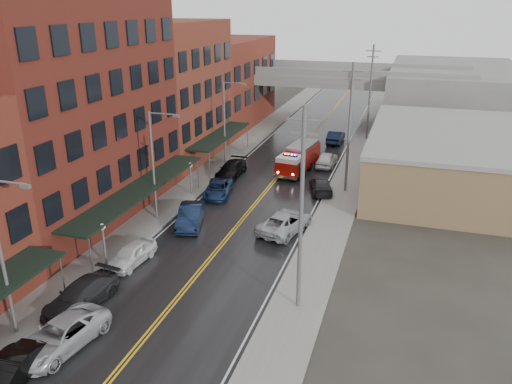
# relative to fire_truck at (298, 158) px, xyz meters

# --- Properties ---
(road) EXTENTS (11.00, 160.00, 0.02)m
(road) POSITION_rel_fire_truck_xyz_m (-1.58, -9.71, -1.47)
(road) COLOR black
(road) RESTS_ON ground
(sidewalk_left) EXTENTS (3.00, 160.00, 0.15)m
(sidewalk_left) POSITION_rel_fire_truck_xyz_m (-8.88, -9.71, -1.40)
(sidewalk_left) COLOR slate
(sidewalk_left) RESTS_ON ground
(sidewalk_right) EXTENTS (3.00, 160.00, 0.15)m
(sidewalk_right) POSITION_rel_fire_truck_xyz_m (5.72, -9.71, -1.40)
(sidewalk_right) COLOR slate
(sidewalk_right) RESTS_ON ground
(curb_left) EXTENTS (0.30, 160.00, 0.15)m
(curb_left) POSITION_rel_fire_truck_xyz_m (-7.23, -9.71, -1.40)
(curb_left) COLOR gray
(curb_left) RESTS_ON ground
(curb_right) EXTENTS (0.30, 160.00, 0.15)m
(curb_right) POSITION_rel_fire_truck_xyz_m (4.07, -9.71, -1.40)
(curb_right) COLOR gray
(curb_right) RESTS_ON ground
(brick_building_b) EXTENTS (9.00, 20.00, 18.00)m
(brick_building_b) POSITION_rel_fire_truck_xyz_m (-14.88, -16.71, 7.52)
(brick_building_b) COLOR #561916
(brick_building_b) RESTS_ON ground
(brick_building_c) EXTENTS (9.00, 15.00, 15.00)m
(brick_building_c) POSITION_rel_fire_truck_xyz_m (-14.88, 0.79, 6.02)
(brick_building_c) COLOR brown
(brick_building_c) RESTS_ON ground
(brick_building_far) EXTENTS (9.00, 20.00, 12.00)m
(brick_building_far) POSITION_rel_fire_truck_xyz_m (-14.88, 18.29, 4.52)
(brick_building_far) COLOR maroon
(brick_building_far) RESTS_ON ground
(tan_building) EXTENTS (14.00, 22.00, 5.00)m
(tan_building) POSITION_rel_fire_truck_xyz_m (14.42, 0.29, 1.02)
(tan_building) COLOR #8A6C4A
(tan_building) RESTS_ON ground
(right_far_block) EXTENTS (18.00, 30.00, 8.00)m
(right_far_block) POSITION_rel_fire_truck_xyz_m (16.42, 30.29, 2.52)
(right_far_block) COLOR slate
(right_far_block) RESTS_ON ground
(awning_1) EXTENTS (2.60, 18.00, 3.09)m
(awning_1) POSITION_rel_fire_truck_xyz_m (-9.07, -16.71, 1.51)
(awning_1) COLOR black
(awning_1) RESTS_ON ground
(awning_2) EXTENTS (2.60, 13.00, 3.09)m
(awning_2) POSITION_rel_fire_truck_xyz_m (-9.07, 0.79, 1.51)
(awning_2) COLOR black
(awning_2) RESTS_ON ground
(globe_lamp_1) EXTENTS (0.44, 0.44, 3.12)m
(globe_lamp_1) POSITION_rel_fire_truck_xyz_m (-7.98, -23.71, 0.84)
(globe_lamp_1) COLOR #59595B
(globe_lamp_1) RESTS_ON ground
(globe_lamp_2) EXTENTS (0.44, 0.44, 3.12)m
(globe_lamp_2) POSITION_rel_fire_truck_xyz_m (-7.98, -9.71, 0.84)
(globe_lamp_2) COLOR #59595B
(globe_lamp_2) RESTS_ON ground
(street_lamp_0) EXTENTS (2.64, 0.22, 9.00)m
(street_lamp_0) POSITION_rel_fire_truck_xyz_m (-8.13, -31.71, 3.71)
(street_lamp_0) COLOR #59595B
(street_lamp_0) RESTS_ON ground
(street_lamp_1) EXTENTS (2.64, 0.22, 9.00)m
(street_lamp_1) POSITION_rel_fire_truck_xyz_m (-8.13, -15.71, 3.71)
(street_lamp_1) COLOR #59595B
(street_lamp_1) RESTS_ON ground
(street_lamp_2) EXTENTS (2.64, 0.22, 9.00)m
(street_lamp_2) POSITION_rel_fire_truck_xyz_m (-8.13, 0.29, 3.71)
(street_lamp_2) COLOR #59595B
(street_lamp_2) RESTS_ON ground
(utility_pole_0) EXTENTS (1.80, 0.24, 12.00)m
(utility_pole_0) POSITION_rel_fire_truck_xyz_m (5.62, -24.71, 4.83)
(utility_pole_0) COLOR #59595B
(utility_pole_0) RESTS_ON ground
(utility_pole_1) EXTENTS (1.80, 0.24, 12.00)m
(utility_pole_1) POSITION_rel_fire_truck_xyz_m (5.62, -4.71, 4.83)
(utility_pole_1) COLOR #59595B
(utility_pole_1) RESTS_ON ground
(utility_pole_2) EXTENTS (1.80, 0.24, 12.00)m
(utility_pole_2) POSITION_rel_fire_truck_xyz_m (5.62, 15.29, 4.83)
(utility_pole_2) COLOR #59595B
(utility_pole_2) RESTS_ON ground
(overpass) EXTENTS (40.00, 10.00, 7.50)m
(overpass) POSITION_rel_fire_truck_xyz_m (-1.58, 22.29, 4.51)
(overpass) COLOR slate
(overpass) RESTS_ON ground
(fire_truck) EXTENTS (3.76, 7.71, 2.72)m
(fire_truck) POSITION_rel_fire_truck_xyz_m (0.00, 0.00, 0.00)
(fire_truck) COLOR #940E06
(fire_truck) RESTS_ON ground
(parked_car_left_1) EXTENTS (1.98, 4.50, 1.44)m
(parked_car_left_1) POSITION_rel_fire_truck_xyz_m (-5.80, -35.01, -0.76)
(parked_car_left_1) COLOR black
(parked_car_left_1) RESTS_ON ground
(parked_car_left_2) EXTENTS (3.36, 5.75, 1.50)m
(parked_car_left_2) POSITION_rel_fire_truck_xyz_m (-5.30, -31.90, -0.72)
(parked_car_left_2) COLOR #ACAFB4
(parked_car_left_2) RESTS_ON ground
(parked_car_left_3) EXTENTS (2.78, 5.45, 1.52)m
(parked_car_left_3) POSITION_rel_fire_truck_xyz_m (-6.58, -28.41, -0.72)
(parked_car_left_3) COLOR black
(parked_car_left_3) RESTS_ON ground
(parked_car_left_4) EXTENTS (2.09, 4.36, 1.44)m
(parked_car_left_4) POSITION_rel_fire_truck_xyz_m (-6.45, -22.91, -0.76)
(parked_car_left_4) COLOR silver
(parked_car_left_4) RESTS_ON ground
(parked_car_left_5) EXTENTS (3.01, 5.28, 1.65)m
(parked_car_left_5) POSITION_rel_fire_truck_xyz_m (-5.20, -15.98, -0.65)
(parked_car_left_5) COLOR #0E1A33
(parked_car_left_5) RESTS_ON ground
(parked_car_left_6) EXTENTS (3.17, 5.21, 1.35)m
(parked_car_left_6) POSITION_rel_fire_truck_xyz_m (-5.49, -9.20, -0.80)
(parked_car_left_6) COLOR #132548
(parked_car_left_6) RESTS_ON ground
(parked_car_left_7) EXTENTS (2.12, 5.20, 1.51)m
(parked_car_left_7) POSITION_rel_fire_truck_xyz_m (-6.20, -3.70, -0.72)
(parked_car_left_7) COLOR black
(parked_car_left_7) RESTS_ON ground
(parked_car_right_0) EXTENTS (3.95, 6.19, 1.59)m
(parked_car_right_0) POSITION_rel_fire_truck_xyz_m (2.29, -14.73, -0.68)
(parked_car_right_0) COLOR #A1A5A9
(parked_car_right_0) RESTS_ON ground
(parked_car_right_1) EXTENTS (3.11, 4.91, 1.33)m
(parked_car_right_1) POSITION_rel_fire_truck_xyz_m (3.42, -5.51, -0.81)
(parked_car_right_1) COLOR #252527
(parked_car_right_1) RESTS_ON ground
(parked_car_right_2) EXTENTS (2.00, 4.65, 1.56)m
(parked_car_right_2) POSITION_rel_fire_truck_xyz_m (2.56, 2.62, -0.69)
(parked_car_right_2) COLOR white
(parked_car_right_2) RESTS_ON ground
(parked_car_right_3) EXTENTS (1.76, 4.89, 1.61)m
(parked_car_right_3) POSITION_rel_fire_truck_xyz_m (2.02, 12.49, -0.67)
(parked_car_right_3) COLOR black
(parked_car_right_3) RESTS_ON ground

